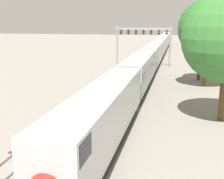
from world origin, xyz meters
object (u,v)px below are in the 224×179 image
(passenger_train, at_px, (157,50))
(trackside_tree_left, at_px, (208,29))
(trackside_tree_right, at_px, (201,35))
(signal_gantry, at_px, (143,37))

(passenger_train, bearing_deg, trackside_tree_left, -72.73)
(trackside_tree_left, height_order, trackside_tree_right, trackside_tree_left)
(signal_gantry, height_order, trackside_tree_right, trackside_tree_right)
(passenger_train, bearing_deg, trackside_tree_right, -70.65)
(passenger_train, xyz_separation_m, trackside_tree_right, (8.89, -25.32, 4.98))
(signal_gantry, distance_m, trackside_tree_right, 17.75)
(passenger_train, relative_size, trackside_tree_left, 10.21)
(passenger_train, distance_m, trackside_tree_left, 32.24)
(trackside_tree_right, bearing_deg, trackside_tree_left, -84.02)
(passenger_train, height_order, trackside_tree_left, trackside_tree_left)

